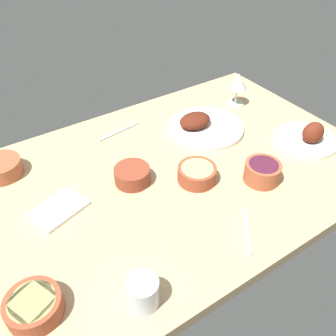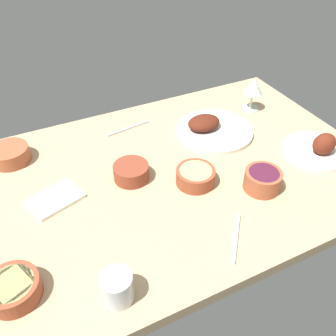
% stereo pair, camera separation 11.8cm
% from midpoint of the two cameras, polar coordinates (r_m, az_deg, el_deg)
% --- Properties ---
extents(dining_table, '(1.40, 0.90, 0.04)m').
position_cam_midpoint_polar(dining_table, '(1.21, -2.80, -1.57)').
color(dining_table, tan).
rests_on(dining_table, ground).
extents(plate_center_main, '(0.29, 0.29, 0.06)m').
position_cam_midpoint_polar(plate_center_main, '(1.39, 3.05, 6.70)').
color(plate_center_main, silver).
rests_on(plate_center_main, dining_table).
extents(plate_far_side, '(0.23, 0.23, 0.09)m').
position_cam_midpoint_polar(plate_far_side, '(1.39, 19.08, 4.52)').
color(plate_far_side, silver).
rests_on(plate_far_side, dining_table).
extents(bowl_pasta, '(0.13, 0.13, 0.05)m').
position_cam_midpoint_polar(bowl_pasta, '(1.15, 1.70, -0.99)').
color(bowl_pasta, brown).
rests_on(bowl_pasta, dining_table).
extents(bowl_onions, '(0.12, 0.12, 0.06)m').
position_cam_midpoint_polar(bowl_onions, '(1.17, 12.01, -0.66)').
color(bowl_onions, '#A35133').
rests_on(bowl_onions, dining_table).
extents(bowl_potatoes, '(0.13, 0.13, 0.05)m').
position_cam_midpoint_polar(bowl_potatoes, '(0.93, -24.24, -19.58)').
color(bowl_potatoes, brown).
rests_on(bowl_potatoes, dining_table).
extents(bowl_sauce, '(0.12, 0.12, 0.05)m').
position_cam_midpoint_polar(bowl_sauce, '(1.16, -8.63, -1.16)').
color(bowl_sauce, brown).
rests_on(bowl_sauce, dining_table).
extents(bowl_soup, '(0.13, 0.13, 0.05)m').
position_cam_midpoint_polar(bowl_soup, '(1.32, -27.36, -0.01)').
color(bowl_soup, '#A35133').
rests_on(bowl_soup, dining_table).
extents(wine_glass, '(0.08, 0.08, 0.14)m').
position_cam_midpoint_polar(wine_glass, '(1.54, 8.88, 13.16)').
color(wine_glass, silver).
rests_on(wine_glass, dining_table).
extents(water_tumbler, '(0.08, 0.08, 0.08)m').
position_cam_midpoint_polar(water_tumbler, '(0.87, -8.14, -19.18)').
color(water_tumbler, silver).
rests_on(water_tumbler, dining_table).
extents(folded_napkin, '(0.18, 0.15, 0.01)m').
position_cam_midpoint_polar(folded_napkin, '(1.13, -19.89, -6.31)').
color(folded_napkin, white).
rests_on(folded_napkin, dining_table).
extents(fork_loose, '(0.12, 0.14, 0.01)m').
position_cam_midpoint_polar(fork_loose, '(1.03, 9.22, -9.94)').
color(fork_loose, silver).
rests_on(fork_loose, dining_table).
extents(spoon_loose, '(0.18, 0.03, 0.01)m').
position_cam_midpoint_polar(spoon_loose, '(1.40, -10.15, 5.63)').
color(spoon_loose, silver).
rests_on(spoon_loose, dining_table).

